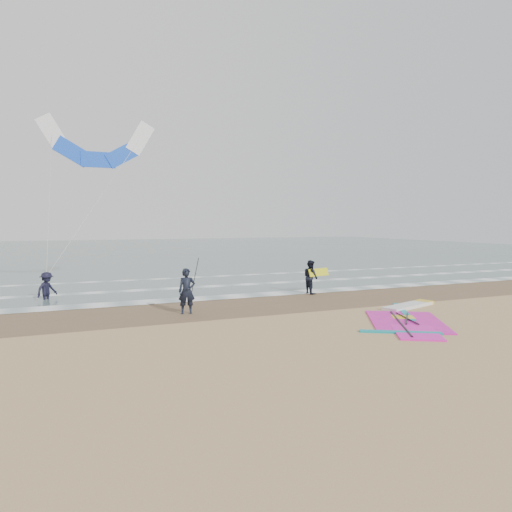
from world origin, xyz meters
name	(u,v)px	position (x,y,z in m)	size (l,w,h in m)	color
ground	(323,336)	(0.00, 0.00, 0.00)	(120.00, 120.00, 0.00)	tan
sea_water	(130,250)	(0.00, 48.00, 0.01)	(120.00, 80.00, 0.02)	#47605E
wet_sand_band	(252,304)	(0.00, 6.00, 0.00)	(120.00, 5.00, 0.01)	brown
foam_waterline	(221,290)	(0.00, 10.44, 0.03)	(120.00, 9.15, 0.02)	white
windsurf_rig	(408,317)	(4.38, 1.13, 0.04)	(6.09, 5.77, 0.15)	white
person_standing	(187,291)	(-3.15, 5.05, 0.90)	(0.65, 0.43, 1.79)	black
person_walking	(311,277)	(3.84, 7.66, 0.85)	(0.83, 0.64, 1.70)	black
person_wading	(47,282)	(-8.36, 10.74, 0.82)	(1.06, 0.61, 1.65)	black
held_pole	(194,280)	(-2.85, 5.05, 1.32)	(0.17, 0.86, 1.82)	black
carried_kiteboard	(319,272)	(4.24, 7.56, 1.08)	(1.30, 0.51, 0.39)	yellow
surf_kite	(98,148)	(-5.80, 13.42, 7.53)	(5.99, 2.78, 8.06)	white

